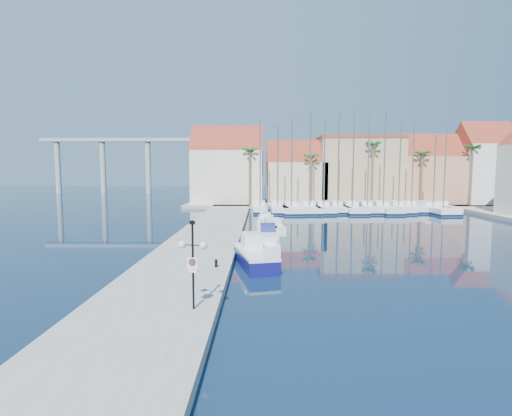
{
  "coord_description": "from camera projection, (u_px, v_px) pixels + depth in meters",
  "views": [
    {
      "loc": [
        -4.14,
        -23.41,
        6.41
      ],
      "look_at": [
        -4.59,
        11.36,
        3.0
      ],
      "focal_mm": 28.0,
      "sensor_mm": 36.0,
      "label": 1
    }
  ],
  "objects": [
    {
      "name": "sailboat_8",
      "position": [
        381.0,
        208.0,
        59.67
      ],
      "size": [
        3.76,
        10.97,
        14.85
      ],
      "rotation": [
        0.0,
        0.0,
        0.09
      ],
      "color": "white",
      "rests_on": "ground"
    },
    {
      "name": "palm_1",
      "position": [
        311.0,
        158.0,
        64.82
      ],
      "size": [
        2.6,
        2.6,
        9.15
      ],
      "color": "brown",
      "rests_on": "shore_north"
    },
    {
      "name": "sailboat_1",
      "position": [
        277.0,
        208.0,
        60.09
      ],
      "size": [
        3.12,
        9.74,
        12.73
      ],
      "rotation": [
        0.0,
        0.0,
        0.06
      ],
      "color": "white",
      "rests_on": "ground"
    },
    {
      "name": "palm_0",
      "position": [
        250.0,
        152.0,
        64.86
      ],
      "size": [
        2.6,
        2.6,
        10.15
      ],
      "color": "brown",
      "rests_on": "shore_north"
    },
    {
      "name": "building_0",
      "position": [
        228.0,
        168.0,
        70.13
      ],
      "size": [
        12.3,
        9.0,
        13.5
      ],
      "color": "beige",
      "rests_on": "shore_north"
    },
    {
      "name": "motorboat_west_1",
      "position": [
        268.0,
        233.0,
        36.96
      ],
      "size": [
        1.96,
        5.97,
        1.4
      ],
      "rotation": [
        0.0,
        0.0,
        -0.01
      ],
      "color": "white",
      "rests_on": "ground"
    },
    {
      "name": "palm_3",
      "position": [
        422.0,
        155.0,
        64.54
      ],
      "size": [
        2.6,
        2.6,
        9.65
      ],
      "color": "brown",
      "rests_on": "shore_north"
    },
    {
      "name": "viaduct",
      "position": [
        129.0,
        154.0,
        104.97
      ],
      "size": [
        48.0,
        2.2,
        14.45
      ],
      "color": "#9E9E99",
      "rests_on": "ground"
    },
    {
      "name": "sailboat_9",
      "position": [
        397.0,
        208.0,
        59.78
      ],
      "size": [
        2.95,
        9.03,
        12.93
      ],
      "rotation": [
        0.0,
        0.0,
        0.07
      ],
      "color": "white",
      "rests_on": "ground"
    },
    {
      "name": "sailboat_3",
      "position": [
        309.0,
        208.0,
        59.56
      ],
      "size": [
        2.84,
        10.52,
        14.72
      ],
      "rotation": [
        0.0,
        0.0,
        0.01
      ],
      "color": "white",
      "rests_on": "ground"
    },
    {
      "name": "building_4",
      "position": [
        483.0,
        166.0,
        68.53
      ],
      "size": [
        8.3,
        8.0,
        14.0
      ],
      "color": "silver",
      "rests_on": "shore_north"
    },
    {
      "name": "sailboat_10",
      "position": [
        410.0,
        207.0,
        60.39
      ],
      "size": [
        2.43,
        8.16,
        13.16
      ],
      "rotation": [
        0.0,
        0.0,
        0.04
      ],
      "color": "white",
      "rests_on": "ground"
    },
    {
      "name": "motorboat_west_3",
      "position": [
        266.0,
        220.0,
        46.43
      ],
      "size": [
        1.94,
        5.49,
        1.4
      ],
      "rotation": [
        0.0,
        0.0,
        -0.04
      ],
      "color": "white",
      "rests_on": "ground"
    },
    {
      "name": "building_2",
      "position": [
        358.0,
        170.0,
        70.86
      ],
      "size": [
        14.2,
        10.2,
        11.5
      ],
      "color": "tan",
      "rests_on": "shore_north"
    },
    {
      "name": "sailboat_11",
      "position": [
        431.0,
        209.0,
        59.06
      ],
      "size": [
        3.9,
        11.78,
        11.24
      ],
      "rotation": [
        0.0,
        0.0,
        0.07
      ],
      "color": "white",
      "rests_on": "ground"
    },
    {
      "name": "sailboat_2",
      "position": [
        291.0,
        208.0,
        59.35
      ],
      "size": [
        2.85,
        10.55,
        13.52
      ],
      "rotation": [
        0.0,
        0.0,
        0.01
      ],
      "color": "white",
      "rests_on": "ground"
    },
    {
      "name": "shore_north",
      "position": [
        340.0,
        203.0,
        71.48
      ],
      "size": [
        54.0,
        16.0,
        0.5
      ],
      "primitive_type": "cube",
      "color": "gray",
      "rests_on": "ground"
    },
    {
      "name": "quay_west",
      "position": [
        209.0,
        235.0,
        37.4
      ],
      "size": [
        6.0,
        77.0,
        0.5
      ],
      "primitive_type": "cube",
      "color": "gray",
      "rests_on": "ground"
    },
    {
      "name": "palm_4",
      "position": [
        472.0,
        149.0,
        64.35
      ],
      "size": [
        2.6,
        2.6,
        10.65
      ],
      "color": "brown",
      "rests_on": "shore_north"
    },
    {
      "name": "sailboat_7",
      "position": [
        366.0,
        208.0,
        59.67
      ],
      "size": [
        2.67,
        9.14,
        14.13
      ],
      "rotation": [
        0.0,
        0.0,
        0.03
      ],
      "color": "white",
      "rests_on": "ground"
    },
    {
      "name": "fishing_boat",
      "position": [
        255.0,
        255.0,
        26.59
      ],
      "size": [
        3.19,
        6.09,
        2.03
      ],
      "rotation": [
        0.0,
        0.0,
        0.23
      ],
      "color": "#0F105C",
      "rests_on": "ground"
    },
    {
      "name": "lamp_post",
      "position": [
        193.0,
        251.0,
        16.65
      ],
      "size": [
        1.27,
        0.51,
        3.79
      ],
      "rotation": [
        0.0,
        0.0,
        -0.18
      ],
      "color": "black",
      "rests_on": "quay_west"
    },
    {
      "name": "sailboat_12",
      "position": [
        442.0,
        208.0,
        60.02
      ],
      "size": [
        2.51,
        8.32,
        12.71
      ],
      "rotation": [
        0.0,
        0.0,
        0.04
      ],
      "color": "white",
      "rests_on": "ground"
    },
    {
      "name": "sailboat_4",
      "position": [
        323.0,
        208.0,
        59.65
      ],
      "size": [
        2.68,
        9.77,
        13.81
      ],
      "rotation": [
        0.0,
        0.0,
        -0.01
      ],
      "color": "white",
      "rests_on": "ground"
    },
    {
      "name": "building_1",
      "position": [
        296.0,
        175.0,
        70.1
      ],
      "size": [
        10.3,
        8.0,
        11.0
      ],
      "color": "tan",
      "rests_on": "shore_north"
    },
    {
      "name": "motorboat_west_2",
      "position": [
        272.0,
        226.0,
        41.06
      ],
      "size": [
        2.64,
        6.71,
        1.4
      ],
      "rotation": [
        0.0,
        0.0,
        0.08
      ],
      "color": "white",
      "rests_on": "ground"
    },
    {
      "name": "building_3",
      "position": [
        428.0,
        172.0,
        69.75
      ],
      "size": [
        10.3,
        8.0,
        12.0
      ],
      "color": "tan",
      "rests_on": "shore_north"
    },
    {
      "name": "sailboat_0",
      "position": [
        260.0,
        207.0,
        60.07
      ],
      "size": [
        2.28,
        8.11,
        13.69
      ],
      "rotation": [
        0.0,
        0.0,
        0.02
      ],
      "color": "white",
      "rests_on": "ground"
    },
    {
      "name": "bollard",
      "position": [
        216.0,
        263.0,
        24.09
      ],
      "size": [
        0.19,
        0.19,
        0.46
      ],
      "primitive_type": "cylinder",
      "color": "black",
      "rests_on": "quay_west"
    },
    {
      "name": "sailboat_5",
      "position": [
        337.0,
        207.0,
        60.25
      ],
      "size": [
        2.8,
        9.04,
        14.91
      ],
      "rotation": [
        0.0,
        0.0,
        0.05
      ],
      "color": "white",
      "rests_on": "ground"
    },
    {
      "name": "motorboat_west_0",
      "position": [
        268.0,
        245.0,
        31.09
      ],
      "size": [
        1.74,
        5.23,
        1.4
      ],
      "rotation": [
        0.0,
        0.0,
        0.01
      ],
      "color": "white",
      "rests_on": "ground"
    },
    {
      "name": "palm_2",
      "position": [
        373.0,
        147.0,
        64.51
      ],
      "size": [
        2.6,
        2.6,
        11.15
      ],
      "color": "brown",
      "rests_on": "shore_north"
    },
    {
      "name": "ground",
      "position": [
        330.0,
        276.0,
        23.87
      ],
      "size": [
        260.0,
        260.0,
        0.0
      ],
      "primitive_type": "plane",
      "color": "black",
      "rests_on": "ground"
    },
    {
      "name": "sailboat_6",
      "position": [
        351.0,
        208.0,
        59.73
      ],
      "size": [
        2.92,
        10.81,
        14.27
      ],
      "rotation": [
        0.0,
        0.0,
        -0.01
      ],
      "color": "white",
      "rests_on": "ground"
    }
  ]
}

